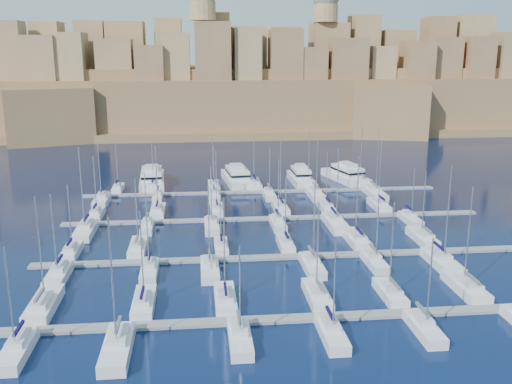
{
  "coord_description": "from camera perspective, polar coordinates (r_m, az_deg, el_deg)",
  "views": [
    {
      "loc": [
        -15.18,
        -99.11,
        33.27
      ],
      "look_at": [
        -4.26,
        6.0,
        6.75
      ],
      "focal_mm": 40.0,
      "sensor_mm": 36.0,
      "label": 1
    }
  ],
  "objects": [
    {
      "name": "fortified_city",
      "position": [
        255.48,
        -2.59,
        9.91
      ],
      "size": [
        460.0,
        108.95,
        59.52
      ],
      "color": "brown",
      "rests_on": "ground"
    },
    {
      "name": "sailboat_36",
      "position": [
        141.03,
        -13.65,
        0.34
      ],
      "size": [
        2.31,
        7.7,
        12.37
      ],
      "color": "silver",
      "rests_on": "ground"
    },
    {
      "name": "sailboat_29",
      "position": [
        125.21,
        12.21,
        -1.29
      ],
      "size": [
        2.77,
        9.24,
        14.99
      ],
      "color": "silver",
      "rests_on": "ground"
    },
    {
      "name": "sailboat_8",
      "position": [
        68.3,
        -1.63,
        -14.37
      ],
      "size": [
        2.59,
        8.64,
        12.48
      ],
      "color": "silver",
      "rests_on": "ground"
    },
    {
      "name": "sailboat_12",
      "position": [
        99.96,
        -17.95,
        -5.63
      ],
      "size": [
        2.45,
        8.18,
        12.21
      ],
      "color": "silver",
      "rests_on": "ground"
    },
    {
      "name": "sailboat_15",
      "position": [
        98.62,
        2.97,
        -5.2
      ],
      "size": [
        2.36,
        7.86,
        12.75
      ],
      "color": "silver",
      "rests_on": "ground"
    },
    {
      "name": "sailboat_22",
      "position": [
        92.49,
        11.77,
        -6.83
      ],
      "size": [
        2.44,
        8.15,
        12.13
      ],
      "color": "silver",
      "rests_on": "ground"
    },
    {
      "name": "motor_yacht_a",
      "position": [
        145.93,
        -10.37,
        1.37
      ],
      "size": [
        7.02,
        19.87,
        5.25
      ],
      "color": "silver",
      "rests_on": "ground"
    },
    {
      "name": "sailboat_24",
      "position": [
        120.54,
        -15.66,
        -2.11
      ],
      "size": [
        2.51,
        8.36,
        12.82
      ],
      "color": "silver",
      "rests_on": "ground"
    },
    {
      "name": "sailboat_34",
      "position": [
        110.9,
        7.95,
        -3.09
      ],
      "size": [
        3.28,
        10.92,
        15.72
      ],
      "color": "silver",
      "rests_on": "ground"
    },
    {
      "name": "sailboat_44",
      "position": [
        129.9,
        -4.2,
        -0.46
      ],
      "size": [
        2.71,
        9.03,
        12.72
      ],
      "color": "silver",
      "rests_on": "ground"
    },
    {
      "name": "sailboat_33",
      "position": [
        110.06,
        2.19,
        -3.12
      ],
      "size": [
        2.49,
        8.31,
        13.45
      ],
      "color": "silver",
      "rests_on": "ground"
    },
    {
      "name": "sailboat_21",
      "position": [
        89.57,
        5.64,
        -7.28
      ],
      "size": [
        2.74,
        9.15,
        14.08
      ],
      "color": "silver",
      "rests_on": "ground"
    },
    {
      "name": "sailboat_35",
      "position": [
        116.73,
        15.18,
        -2.61
      ],
      "size": [
        2.45,
        8.17,
        11.74
      ],
      "color": "silver",
      "rests_on": "ground"
    },
    {
      "name": "sailboat_26",
      "position": [
        118.97,
        -3.94,
        -1.82
      ],
      "size": [
        2.63,
        8.77,
        13.46
      ],
      "color": "silver",
      "rests_on": "ground"
    },
    {
      "name": "sailboat_42",
      "position": [
        131.19,
        -15.16,
        -0.77
      ],
      "size": [
        2.98,
        9.93,
        14.5
      ],
      "color": "silver",
      "rests_on": "ground"
    },
    {
      "name": "sailboat_47",
      "position": [
        135.34,
        11.81,
        -0.11
      ],
      "size": [
        3.21,
        10.71,
        16.59
      ],
      "color": "silver",
      "rests_on": "ground"
    },
    {
      "name": "sailboat_32",
      "position": [
        108.71,
        -4.45,
        -3.38
      ],
      "size": [
        2.71,
        9.05,
        12.57
      ],
      "color": "silver",
      "rests_on": "ground"
    },
    {
      "name": "sailboat_31",
      "position": [
        109.83,
        -10.82,
        -3.42
      ],
      "size": [
        2.27,
        7.55,
        11.52
      ],
      "color": "silver",
      "rests_on": "ground"
    },
    {
      "name": "pontoon_mid_near",
      "position": [
        94.4,
        3.73,
        -6.45
      ],
      "size": [
        84.0,
        2.0,
        0.4
      ],
      "primitive_type": "cube",
      "color": "slate",
      "rests_on": "ground"
    },
    {
      "name": "sailboat_46",
      "position": [
        132.04,
        5.99,
        -0.25
      ],
      "size": [
        3.06,
        10.21,
        13.98
      ],
      "color": "silver",
      "rests_on": "ground"
    },
    {
      "name": "motor_yacht_b",
      "position": [
        145.22,
        -1.92,
        1.53
      ],
      "size": [
        7.29,
        18.8,
        5.25
      ],
      "color": "silver",
      "rests_on": "ground"
    },
    {
      "name": "sailboat_4",
      "position": [
        81.66,
        13.29,
        -9.79
      ],
      "size": [
        2.57,
        8.57,
        13.84
      ],
      "color": "silver",
      "rests_on": "ground"
    },
    {
      "name": "sailboat_14",
      "position": [
        97.41,
        -3.5,
        -5.46
      ],
      "size": [
        2.24,
        7.46,
        12.54
      ],
      "color": "silver",
      "rests_on": "ground"
    },
    {
      "name": "pontoon_mid_far",
      "position": [
        115.01,
        1.91,
        -2.63
      ],
      "size": [
        84.0,
        2.0,
        0.4
      ],
      "primitive_type": "cube",
      "color": "slate",
      "rests_on": "ground"
    },
    {
      "name": "sailboat_45",
      "position": [
        131.32,
        1.33,
        -0.27
      ],
      "size": [
        2.42,
        8.05,
        12.17
      ],
      "color": "silver",
      "rests_on": "ground"
    },
    {
      "name": "sailboat_39",
      "position": [
        141.6,
        -0.19,
        0.81
      ],
      "size": [
        3.09,
        10.29,
        13.67
      ],
      "color": "silver",
      "rests_on": "ground"
    },
    {
      "name": "sailboat_10",
      "position": [
        73.32,
        16.47,
        -12.89
      ],
      "size": [
        2.49,
        8.29,
        12.57
      ],
      "color": "silver",
      "rests_on": "ground"
    },
    {
      "name": "sailboat_25",
      "position": [
        119.5,
        -9.79,
        -1.92
      ],
      "size": [
        2.81,
        9.37,
        14.8
      ],
      "color": "silver",
      "rests_on": "ground"
    },
    {
      "name": "sailboat_28",
      "position": [
        121.73,
        7.05,
        -1.53
      ],
      "size": [
        2.51,
        8.37,
        12.8
      ],
      "color": "silver",
      "rests_on": "ground"
    },
    {
      "name": "sailboat_5",
      "position": [
        86.53,
        20.25,
        -8.9
      ],
      "size": [
        3.06,
        10.18,
        15.41
      ],
      "color": "silver",
      "rests_on": "ground"
    },
    {
      "name": "sailboat_38",
      "position": [
        140.2,
        -4.27,
        0.63
      ],
      "size": [
        2.6,
        8.66,
        14.11
      ],
      "color": "silver",
      "rests_on": "ground"
    },
    {
      "name": "sailboat_40",
      "position": [
        143.1,
        5.31,
        0.89
      ],
      "size": [
        2.77,
        9.25,
        13.77
      ],
      "color": "silver",
      "rests_on": "ground"
    },
    {
      "name": "sailboat_7",
      "position": [
        68.13,
        -13.68,
        -14.84
      ],
      "size": [
        3.06,
        10.21,
        16.5
      ],
      "color": "silver",
      "rests_on": "ground"
    },
    {
      "name": "sailboat_6",
      "position": [
        71.09,
        -22.77,
        -14.34
      ],
      "size": [
        2.68,
        8.92,
        13.32
      ],
      "color": "silver",
      "rests_on": "ground"
    },
    {
      "name": "sailboat_19",
      "position": [
        88.65,
        -10.61,
        -7.71
      ],
      "size": [
        2.47,
        8.25,
        12.15
      ],
      "color": "silver",
      "rests_on": "ground"
    },
    {
      "name": "motor_yacht_d",
      "position": [
        149.57,
        9.01,
        1.73
      ],
      "size": [
        9.62,
        18.48,
        5.25
      ],
      "color": "silver",
      "rests_on": "ground"
    },
    {
      "name": "sailboat_27",
      "position": [
        120.42,
        2.48,
        -1.59
      ],
      "size": [
        2.81,
        9.37,
        15.69
      ],
      "color": "silver",
      "rests_on": "ground"
    },
    {
      "name": "sailboat_43",
      "position": [
        131.06,
        -9.8,
        -0.51
      ],
      "size": [
        2.16,
        7.19,
        10.64
      ],
      "color": "silver",
      "rests_on": "ground"
    },
    {
      "name": "ground",
      "position": [
        105.64,
        2.64,
        -4.29
      ],
      "size": [
        600.0,
        600.0,
        0.0
      ],
      "primitive_type": "plane",
      "color": "black",
      "rests_on": "ground"
    },
    {
      "name": "sailboat_13",
      "position": [
        98.71,
        -11.72,
        -5.47
      ],
      "size": [
        2.77,
        9.22,
        12.75
      ],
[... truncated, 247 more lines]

